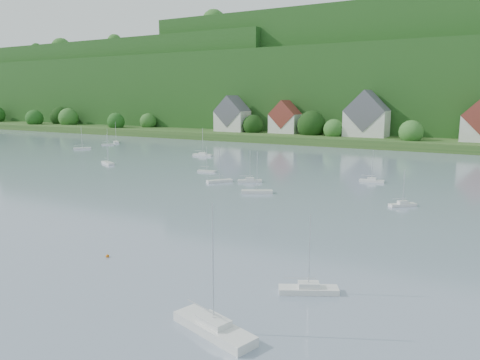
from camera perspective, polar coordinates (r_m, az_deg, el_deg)
name	(u,v)px	position (r m, az deg, el deg)	size (l,w,h in m)	color
far_shore_strip	(361,137)	(200.10, 14.80, 5.14)	(600.00, 60.00, 3.00)	#2B521F
forested_ridge	(397,88)	(266.32, 18.90, 10.72)	(620.00, 181.22, 69.89)	#153F14
village_building_0	(232,117)	(208.56, -0.95, 7.87)	(14.00, 10.40, 16.00)	beige
village_building_1	(285,120)	(199.04, 5.63, 7.50)	(12.00, 9.36, 14.00)	beige
village_building_2	(367,118)	(186.71, 15.47, 7.47)	(16.00, 11.44, 18.00)	beige
near_sailboat_3	(309,289)	(44.63, 8.52, -13.21)	(5.64, 3.96, 7.50)	white
near_sailboat_4	(214,327)	(37.46, -3.29, -17.77)	(8.00, 4.33, 10.40)	white
mooring_buoy_2	(107,257)	(55.54, -16.15, -9.19)	(0.41, 0.41, 0.41)	orange
far_sailboat_cluster	(312,167)	(119.66, 9.00, 1.59)	(198.39, 67.18, 8.71)	white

